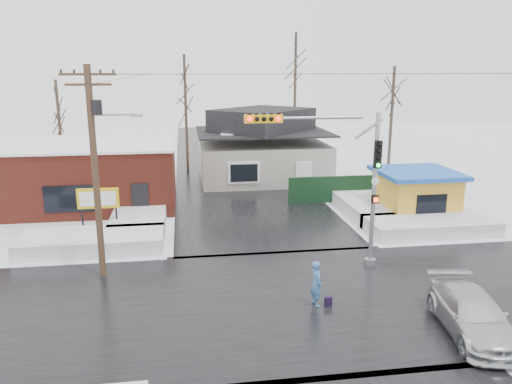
{
  "coord_description": "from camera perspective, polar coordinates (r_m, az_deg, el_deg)",
  "views": [
    {
      "loc": [
        -4.35,
        -17.55,
        8.82
      ],
      "look_at": [
        -0.92,
        5.66,
        3.0
      ],
      "focal_mm": 35.0,
      "sensor_mm": 36.0,
      "label": 1
    }
  ],
  "objects": [
    {
      "name": "car",
      "position": [
        18.95,
        23.47,
        -12.71
      ],
      "size": [
        2.61,
        5.0,
        1.39
      ],
      "primitive_type": "imported",
      "rotation": [
        0.0,
        0.0,
        -0.15
      ],
      "color": "silver",
      "rests_on": "ground"
    },
    {
      "name": "brick_building",
      "position": [
        34.86,
        -19.24,
        1.99
      ],
      "size": [
        12.2,
        8.2,
        4.12
      ],
      "color": "maroon",
      "rests_on": "ground"
    },
    {
      "name": "shopping_bag",
      "position": [
        19.65,
        8.26,
        -12.33
      ],
      "size": [
        0.3,
        0.17,
        0.35
      ],
      "primitive_type": "cube",
      "rotation": [
        0.0,
        0.0,
        0.18
      ],
      "color": "black",
      "rests_on": "ground"
    },
    {
      "name": "snowbank_nside_e",
      "position": [
        32.76,
        12.18,
        -1.28
      ],
      "size": [
        3.0,
        8.0,
        0.8
      ],
      "primitive_type": "cube",
      "color": "white",
      "rests_on": "ground"
    },
    {
      "name": "ground",
      "position": [
        20.12,
        5.07,
        -12.13
      ],
      "size": [
        120.0,
        120.0,
        0.0
      ],
      "primitive_type": "plane",
      "color": "white",
      "rests_on": "ground"
    },
    {
      "name": "house",
      "position": [
        40.54,
        0.72,
        5.13
      ],
      "size": [
        10.4,
        8.4,
        5.76
      ],
      "color": "#A8A297",
      "rests_on": "ground"
    },
    {
      "name": "tree_far_west",
      "position": [
        42.73,
        -21.76,
        9.66
      ],
      "size": [
        3.0,
        3.0,
        8.0
      ],
      "color": "#332821",
      "rests_on": "ground"
    },
    {
      "name": "snowbank_ne",
      "position": [
        29.19,
        19.28,
        -3.64
      ],
      "size": [
        7.0,
        3.0,
        0.8
      ],
      "primitive_type": "cube",
      "color": "white",
      "rests_on": "ground"
    },
    {
      "name": "marquee_sign",
      "position": [
        28.3,
        -17.59,
        -0.85
      ],
      "size": [
        2.2,
        0.21,
        2.55
      ],
      "color": "black",
      "rests_on": "ground"
    },
    {
      "name": "snowbank_nw",
      "position": [
        26.37,
        -18.17,
        -5.41
      ],
      "size": [
        7.0,
        3.0,
        0.8
      ],
      "primitive_type": "cube",
      "color": "white",
      "rests_on": "ground"
    },
    {
      "name": "road_ew",
      "position": [
        20.12,
        5.07,
        -12.1
      ],
      "size": [
        120.0,
        10.0,
        0.02
      ],
      "primitive_type": "cube",
      "color": "black",
      "rests_on": "ground"
    },
    {
      "name": "pedestrian",
      "position": [
        19.34,
        6.91,
        -10.37
      ],
      "size": [
        0.53,
        0.71,
        1.79
      ],
      "primitive_type": "imported",
      "rotation": [
        0.0,
        0.0,
        1.73
      ],
      "color": "#3C6CAA",
      "rests_on": "ground"
    },
    {
      "name": "tree_far_mid",
      "position": [
        46.72,
        4.55,
        14.78
      ],
      "size": [
        3.0,
        3.0,
        12.0
      ],
      "color": "#332821",
      "rests_on": "ground"
    },
    {
      "name": "fence",
      "position": [
        34.29,
        10.28,
        0.35
      ],
      "size": [
        8.0,
        0.12,
        1.8
      ],
      "primitive_type": "cube",
      "color": "black",
      "rests_on": "ground"
    },
    {
      "name": "kiosk",
      "position": [
        31.7,
        17.77,
        -0.17
      ],
      "size": [
        4.6,
        4.6,
        2.88
      ],
      "color": "gold",
      "rests_on": "ground"
    },
    {
      "name": "road_ns",
      "position": [
        20.12,
        5.07,
        -12.1
      ],
      "size": [
        10.0,
        120.0,
        0.02
      ],
      "primitive_type": "cube",
      "color": "black",
      "rests_on": "ground"
    },
    {
      "name": "utility_pole",
      "position": [
        21.68,
        -17.81,
        3.41
      ],
      "size": [
        3.15,
        0.44,
        9.0
      ],
      "color": "#382619",
      "rests_on": "ground"
    },
    {
      "name": "tree_far_left",
      "position": [
        43.56,
        -8.14,
        12.66
      ],
      "size": [
        3.0,
        3.0,
        10.0
      ],
      "color": "#332821",
      "rests_on": "ground"
    },
    {
      "name": "tree_far_right",
      "position": [
        40.99,
        15.41,
        11.12
      ],
      "size": [
        3.0,
        3.0,
        9.0
      ],
      "color": "#332821",
      "rests_on": "ground"
    },
    {
      "name": "traffic_signal",
      "position": [
        22.03,
        9.71,
        2.52
      ],
      "size": [
        6.05,
        0.68,
        7.0
      ],
      "color": "gray",
      "rests_on": "ground"
    },
    {
      "name": "snowbank_nside_w",
      "position": [
        30.84,
        -13.01,
        -2.28
      ],
      "size": [
        3.0,
        8.0,
        0.8
      ],
      "primitive_type": "cube",
      "color": "white",
      "rests_on": "ground"
    }
  ]
}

